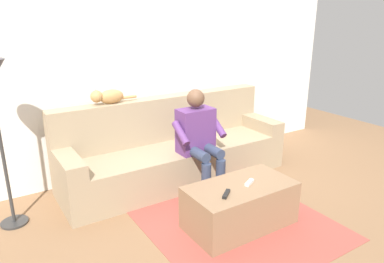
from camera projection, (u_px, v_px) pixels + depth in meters
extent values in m
plane|color=#846042|center=(212.00, 205.00, 3.66)|extent=(8.00, 8.00, 0.00)
cube|color=silver|center=(152.00, 55.00, 4.23)|extent=(5.57, 0.06, 2.76)
cube|color=#9E896B|center=(181.00, 165.00, 4.07)|extent=(2.23, 0.57, 0.42)
cube|color=#9E896B|center=(164.00, 135.00, 4.30)|extent=(2.62, 0.20, 0.93)
cube|color=#9E896B|center=(262.00, 140.00, 4.67)|extent=(0.20, 0.57, 0.57)
cube|color=#9E896B|center=(72.00, 186.00, 3.43)|extent=(0.20, 0.57, 0.57)
cube|color=#8C6B4C|center=(240.00, 205.00, 3.25)|extent=(0.97, 0.52, 0.40)
cube|color=#5B3370|center=(196.00, 131.00, 3.83)|extent=(0.38, 0.22, 0.48)
sphere|color=brown|center=(196.00, 98.00, 3.72)|extent=(0.19, 0.19, 0.19)
cylinder|color=#333D56|center=(211.00, 150.00, 3.80)|extent=(0.11, 0.34, 0.11)
cylinder|color=#333D56|center=(197.00, 153.00, 3.71)|extent=(0.11, 0.34, 0.11)
cylinder|color=#333D56|center=(220.00, 179.00, 3.75)|extent=(0.10, 0.10, 0.42)
cylinder|color=#333D56|center=(206.00, 183.00, 3.66)|extent=(0.10, 0.10, 0.42)
cylinder|color=#5B3370|center=(217.00, 126.00, 3.87)|extent=(0.08, 0.27, 0.22)
cylinder|color=#5B3370|center=(181.00, 133.00, 3.64)|extent=(0.08, 0.27, 0.22)
ellipsoid|color=#B7844C|center=(111.00, 97.00, 3.81)|extent=(0.27, 0.13, 0.15)
sphere|color=#B7844C|center=(97.00, 97.00, 3.73)|extent=(0.13, 0.13, 0.13)
cone|color=#B7844C|center=(96.00, 91.00, 3.74)|extent=(0.04, 0.04, 0.04)
cone|color=#B7844C|center=(98.00, 92.00, 3.69)|extent=(0.04, 0.04, 0.04)
cylinder|color=#B7844C|center=(129.00, 97.00, 3.92)|extent=(0.18, 0.03, 0.03)
cube|color=black|center=(226.00, 194.00, 3.00)|extent=(0.14, 0.12, 0.02)
cube|color=white|center=(249.00, 183.00, 3.21)|extent=(0.13, 0.09, 0.02)
cube|color=#9E473D|center=(229.00, 217.00, 3.43)|extent=(1.58, 1.87, 0.01)
cylinder|color=#2D2D2D|center=(15.00, 222.00, 3.33)|extent=(0.24, 0.24, 0.02)
cylinder|color=#333333|center=(3.00, 154.00, 3.12)|extent=(0.03, 0.03, 1.37)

